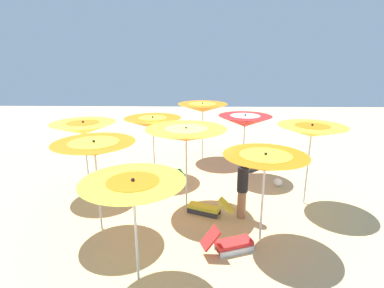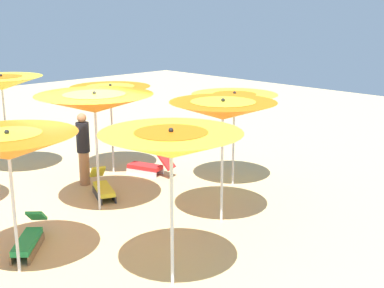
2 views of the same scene
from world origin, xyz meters
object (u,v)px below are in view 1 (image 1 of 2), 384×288
at_px(beach_umbrella_3, 94,149).
at_px(beach_umbrella_6, 84,128).
at_px(beach_umbrella_0, 133,190).
at_px(beach_umbrella_1, 265,163).
at_px(lounger_2, 254,164).
at_px(beach_umbrella_5, 245,121).
at_px(lounger_3, 208,208).
at_px(lounger_0, 230,243).
at_px(beach_umbrella_4, 186,135).
at_px(beach_umbrella_7, 153,123).
at_px(beachgoer_0, 242,188).
at_px(beach_umbrella_2, 312,131).
at_px(lounger_1, 170,175).
at_px(beach_ball, 278,182).
at_px(beach_umbrella_8, 203,108).

height_order(beach_umbrella_3, beach_umbrella_6, beach_umbrella_3).
height_order(beach_umbrella_0, beach_umbrella_1, beach_umbrella_1).
distance_m(beach_umbrella_6, lounger_2, 6.54).
height_order(beach_umbrella_5, lounger_2, beach_umbrella_5).
height_order(beach_umbrella_5, beach_umbrella_6, beach_umbrella_6).
bearing_deg(lounger_3, lounger_0, 128.16).
relative_size(lounger_0, lounger_2, 1.13).
distance_m(beach_umbrella_0, beach_umbrella_1, 3.08).
distance_m(beach_umbrella_1, beach_umbrella_4, 2.54).
bearing_deg(lounger_2, lounger_3, 17.87).
distance_m(beach_umbrella_7, beachgoer_0, 4.32).
bearing_deg(beach_umbrella_2, lounger_0, 134.29).
bearing_deg(beachgoer_0, lounger_0, -65.68).
xyz_separation_m(beach_umbrella_4, lounger_0, (-2.20, -1.08, -1.99)).
distance_m(beach_umbrella_3, lounger_1, 4.07).
xyz_separation_m(beach_umbrella_2, beach_ball, (1.24, 0.48, -2.13)).
height_order(beach_umbrella_1, beach_umbrella_6, beach_umbrella_6).
height_order(beach_umbrella_8, lounger_2, beach_umbrella_8).
bearing_deg(beach_umbrella_5, beach_umbrella_1, 178.09).
bearing_deg(lounger_2, beachgoer_0, 30.90).
bearing_deg(lounger_2, beach_umbrella_0, 17.39).
xyz_separation_m(beach_umbrella_2, beach_umbrella_5, (2.24, 1.57, -0.18)).
bearing_deg(beach_umbrella_8, beach_ball, -138.69).
distance_m(beach_umbrella_2, beach_umbrella_6, 6.90).
bearing_deg(beachgoer_0, beach_umbrella_3, -128.44).
bearing_deg(lounger_2, lounger_1, -23.14).
height_order(beach_umbrella_7, lounger_0, beach_umbrella_7).
xyz_separation_m(lounger_2, beachgoer_0, (-3.82, 1.00, 0.69)).
height_order(lounger_0, lounger_3, lounger_0).
height_order(beach_umbrella_4, lounger_0, beach_umbrella_4).
height_order(beach_umbrella_0, beach_umbrella_5, beach_umbrella_5).
xyz_separation_m(beach_umbrella_2, beach_umbrella_4, (-0.24, 3.59, -0.06)).
bearing_deg(lounger_2, beach_umbrella_4, 6.73).
relative_size(beach_umbrella_1, beach_umbrella_7, 0.99).
bearing_deg(beach_umbrella_0, beach_umbrella_7, 4.78).
bearing_deg(beach_umbrella_6, beach_umbrella_5, -73.79).
xyz_separation_m(beach_umbrella_2, beachgoer_0, (-0.90, 2.04, -1.38)).
distance_m(lounger_2, lounger_3, 4.16).
xyz_separation_m(beach_umbrella_7, lounger_0, (-4.59, -2.38, -1.80)).
bearing_deg(beach_umbrella_5, lounger_3, 155.02).
height_order(beach_umbrella_1, beach_umbrella_2, beach_umbrella_2).
height_order(lounger_2, beachgoer_0, beachgoer_0).
relative_size(lounger_2, beach_ball, 3.94).
bearing_deg(beach_umbrella_5, beach_umbrella_0, 153.16).
height_order(beach_umbrella_1, beach_umbrella_8, beach_umbrella_8).
bearing_deg(beach_umbrella_5, beach_umbrella_6, 106.21).
height_order(beach_umbrella_6, lounger_1, beach_umbrella_6).
height_order(beach_umbrella_6, beach_umbrella_8, beach_umbrella_8).
bearing_deg(beach_umbrella_8, beach_umbrella_3, 155.16).
bearing_deg(beachgoer_0, beach_umbrella_1, -31.61).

